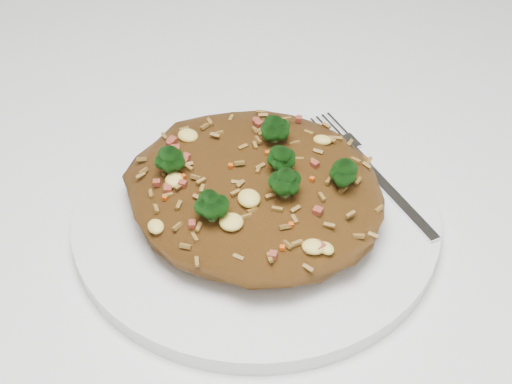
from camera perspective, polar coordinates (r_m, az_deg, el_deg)
dining_table at (r=0.65m, az=0.53°, el=-3.47°), size 1.20×0.80×0.75m
plate at (r=0.54m, az=0.00°, el=-1.71°), size 0.27×0.27×0.01m
fried_rice at (r=0.51m, az=0.02°, el=0.86°), size 0.19×0.18×0.06m
fork at (r=0.56m, az=9.71°, el=1.08°), size 0.15×0.09×0.00m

